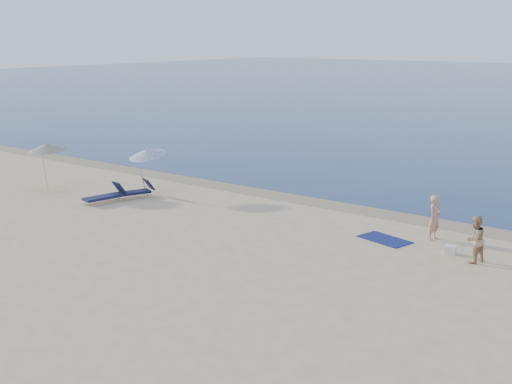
# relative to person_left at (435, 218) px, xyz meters

# --- Properties ---
(wet_sand_strip) EXTENTS (240.00, 1.60, 0.00)m
(wet_sand_strip) POSITION_rel_person_left_xyz_m (-4.34, 2.18, -0.81)
(wet_sand_strip) COLOR #847254
(wet_sand_strip) RESTS_ON ground
(person_left) EXTENTS (0.48, 0.65, 1.63)m
(person_left) POSITION_rel_person_left_xyz_m (0.00, 0.00, 0.00)
(person_left) COLOR tan
(person_left) RESTS_ON ground
(person_right) EXTENTS (0.83, 0.92, 1.55)m
(person_right) POSITION_rel_person_left_xyz_m (1.91, -1.52, -0.04)
(person_right) COLOR tan
(person_right) RESTS_ON ground
(beach_towel) EXTENTS (2.01, 1.43, 0.03)m
(beach_towel) POSITION_rel_person_left_xyz_m (-1.41, -1.03, -0.80)
(beach_towel) COLOR #0E1648
(beach_towel) RESTS_ON ground
(white_bag) EXTENTS (0.38, 0.34, 0.29)m
(white_bag) POSITION_rel_person_left_xyz_m (1.04, -1.15, -0.67)
(white_bag) COLOR silver
(white_bag) RESTS_ON ground
(umbrella_near) EXTENTS (2.02, 2.04, 2.30)m
(umbrella_near) POSITION_rel_person_left_xyz_m (-13.22, -1.10, 1.12)
(umbrella_near) COLOR silver
(umbrella_near) RESTS_ON ground
(umbrella_far) EXTENTS (1.94, 1.96, 2.37)m
(umbrella_far) POSITION_rel_person_left_xyz_m (-17.50, -3.39, 1.26)
(umbrella_far) COLOR silver
(umbrella_far) RESTS_ON ground
(lounger_left) EXTENTS (1.00, 1.97, 0.83)m
(lounger_left) POSITION_rel_person_left_xyz_m (-13.62, -3.32, -0.51)
(lounger_left) COLOR #151A3B
(lounger_left) RESTS_ON ground
(lounger_right) EXTENTS (1.27, 1.90, 0.80)m
(lounger_right) POSITION_rel_person_left_xyz_m (-13.21, -1.95, -0.52)
(lounger_right) COLOR black
(lounger_right) RESTS_ON ground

